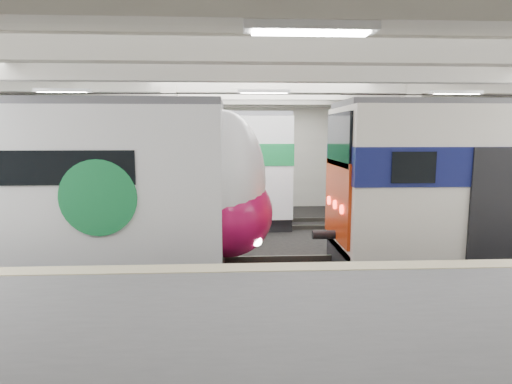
{
  "coord_description": "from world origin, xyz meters",
  "views": [
    {
      "loc": [
        -0.92,
        -11.26,
        3.71
      ],
      "look_at": [
        -0.29,
        1.0,
        2.0
      ],
      "focal_mm": 30.0,
      "sensor_mm": 36.0,
      "label": 1
    }
  ],
  "objects": [
    {
      "name": "modern_emu",
      "position": [
        -6.36,
        -0.0,
        2.23
      ],
      "size": [
        14.13,
        2.92,
        4.54
      ],
      "color": "white",
      "rests_on": "ground"
    },
    {
      "name": "far_train",
      "position": [
        -5.8,
        5.5,
        2.32
      ],
      "size": [
        14.13,
        3.08,
        4.49
      ],
      "rotation": [
        0.0,
        0.0,
        0.01
      ],
      "color": "white",
      "rests_on": "ground"
    },
    {
      "name": "station_hall",
      "position": [
        0.0,
        -1.74,
        3.24
      ],
      "size": [
        36.0,
        24.0,
        5.75
      ],
      "color": "black",
      "rests_on": "ground"
    }
  ]
}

